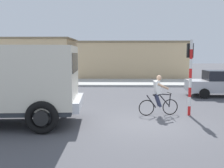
% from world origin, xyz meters
% --- Properties ---
extents(ground_plane, '(120.00, 120.00, 0.00)m').
position_xyz_m(ground_plane, '(0.00, 0.00, 0.00)').
color(ground_plane, '#4C4C51').
extents(sidewalk_far, '(80.00, 5.00, 0.16)m').
position_xyz_m(sidewalk_far, '(0.00, 13.10, 0.08)').
color(sidewalk_far, '#ADADA8').
rests_on(sidewalk_far, ground).
extents(truck_foreground, '(5.58, 3.11, 2.90)m').
position_xyz_m(truck_foreground, '(-5.10, -0.18, 1.67)').
color(truck_foreground, silver).
rests_on(truck_foreground, ground).
extents(cyclist, '(1.71, 0.55, 1.72)m').
position_xyz_m(cyclist, '(0.77, 1.31, 0.86)').
color(cyclist, black).
rests_on(cyclist, ground).
extents(traffic_light_pole, '(0.24, 0.43, 3.20)m').
position_xyz_m(traffic_light_pole, '(2.09, 1.40, 2.07)').
color(traffic_light_pole, red).
rests_on(traffic_light_pole, ground).
extents(car_red_near, '(4.03, 1.94, 1.60)m').
position_xyz_m(car_red_near, '(5.42, 6.27, 0.82)').
color(car_red_near, '#B7B7BC').
rests_on(car_red_near, ground).
extents(building_corner_left, '(9.36, 6.82, 4.33)m').
position_xyz_m(building_corner_left, '(-10.72, 20.06, 2.17)').
color(building_corner_left, '#D1B284').
rests_on(building_corner_left, ground).
extents(building_mid_block, '(11.37, 6.99, 3.90)m').
position_xyz_m(building_mid_block, '(0.60, 19.44, 1.95)').
color(building_mid_block, '#D1B284').
rests_on(building_mid_block, ground).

